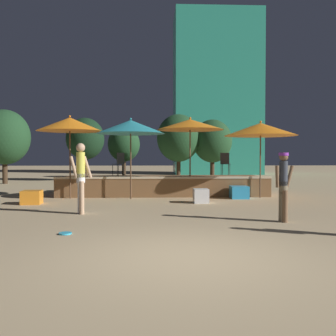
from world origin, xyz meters
The scene contains 20 objects.
ground_plane centered at (0.00, 0.00, 0.00)m, with size 120.00×120.00×0.00m, color tan.
wooden_deck centered at (-0.11, 9.73, 0.35)m, with size 8.12×2.89×0.78m.
patio_umbrella_0 centered at (0.88, 8.42, 2.73)m, with size 2.51×2.51×3.01m.
patio_umbrella_1 centered at (-1.32, 7.88, 2.59)m, with size 2.46×2.46×2.92m.
patio_umbrella_2 centered at (-3.54, 8.16, 2.70)m, with size 2.37×2.37×3.03m.
patio_umbrella_3 centered at (3.47, 8.14, 2.54)m, with size 2.69×2.69×2.86m.
cube_seat_0 centered at (2.63, 7.91, 0.23)m, with size 0.64×0.64×0.45m.
cube_seat_1 centered at (-4.42, 6.58, 0.22)m, with size 0.64×0.64×0.44m.
cube_seat_2 centered at (1.06, 6.64, 0.23)m, with size 0.49×0.49×0.47m.
person_0 centered at (-2.44, 4.42, 1.06)m, with size 0.58×0.32×1.88m.
person_2 centered at (2.52, 2.99, 0.90)m, with size 0.48×0.29×1.62m.
bistro_chair_0 centered at (2.41, 9.44, 1.33)m, with size 0.44×0.45×0.90m.
bistro_chair_1 centered at (-1.85, 9.28, 1.33)m, with size 0.48×0.48×0.90m.
frisbee_disc centered at (-2.24, 1.77, 0.02)m, with size 0.25×0.25×0.03m.
background_tree_0 centered at (3.34, 18.56, 2.54)m, with size 2.54×2.54×3.95m.
background_tree_1 centered at (1.13, 18.45, 2.72)m, with size 2.78×2.78×4.26m.
background_tree_2 centered at (-8.90, 15.90, 2.63)m, with size 2.82×2.82×4.19m.
background_tree_3 centered at (-4.82, 18.39, 2.66)m, with size 2.41×2.41×4.00m.
background_tree_4 centered at (-2.63, 21.77, 2.44)m, with size 2.33×2.33×3.73m.
distant_building centered at (5.16, 27.74, 7.08)m, with size 7.53×4.33×14.15m.
Camera 1 is at (-0.52, -5.60, 1.52)m, focal length 40.00 mm.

